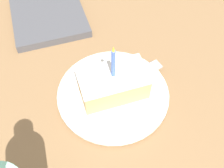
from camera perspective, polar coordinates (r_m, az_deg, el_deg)
The scene contains 5 objects.
ground_plane at distance 0.59m, azimuth -0.63°, elevation -1.52°, with size 2.40×2.40×0.04m.
plate at distance 0.55m, azimuth -0.00°, elevation -2.20°, with size 0.23×0.23×0.02m.
cake_slice at distance 0.52m, azimuth 0.18°, elevation 0.06°, with size 0.08×0.14×0.13m.
fork at distance 0.57m, azimuth 4.02°, elevation 1.44°, with size 0.06×0.18×0.00m.
marble_board at distance 0.75m, azimuth -13.72°, elevation 14.39°, with size 0.22×0.19×0.02m.
Camera 1 is at (-0.32, 0.10, 0.47)m, focal length 42.00 mm.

